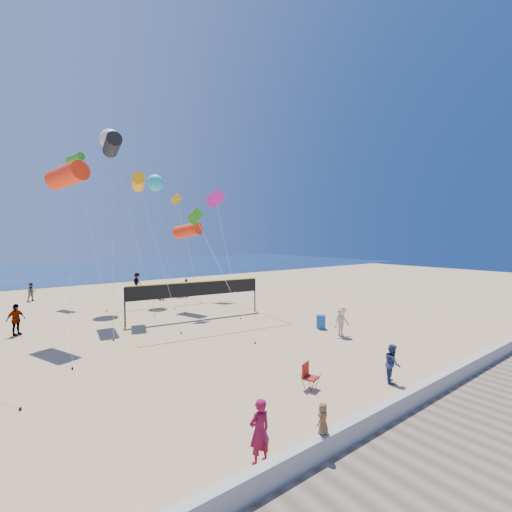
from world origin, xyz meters
TOP-DOWN VIEW (x-y plane):
  - ground at (0.00, 0.00)m, footprint 120.00×120.00m
  - ocean at (0.00, 62.00)m, footprint 140.00×50.00m
  - seawall at (0.00, -3.00)m, footprint 32.00×0.30m
  - boardwalk at (0.00, -5.00)m, footprint 32.00×3.60m
  - woman at (-3.19, -2.17)m, footprint 0.63×0.42m
  - toddler at (-1.66, -2.94)m, footprint 0.44×0.34m
  - bystander_a at (4.05, -1.48)m, footprint 0.94×0.91m
  - bystander_b at (7.59, 3.90)m, footprint 1.19×0.75m
  - far_person_0 at (-7.65, 15.66)m, footprint 1.17×0.96m
  - far_person_1 at (3.74, 21.82)m, footprint 1.30×1.24m
  - far_person_2 at (6.41, 22.06)m, footprint 0.49×0.68m
  - far_person_3 at (-6.03, 28.23)m, footprint 0.89×0.75m
  - far_person_4 at (3.87, 29.25)m, footprint 0.97×1.35m
  - camp_chair at (0.95, 0.14)m, footprint 0.66×0.77m
  - trash_barrel at (7.90, 5.78)m, footprint 0.64×0.64m
  - volleyball_net at (2.88, 13.13)m, footprint 11.06×10.93m
  - kite_0 at (-5.03, 13.62)m, footprint 2.15×7.46m
  - kite_1 at (-1.57, 17.29)m, footprint 2.50×7.64m
  - kite_2 at (-0.09, 16.21)m, footprint 1.48×7.36m
  - kite_4 at (3.49, 13.86)m, footprint 1.68×8.85m
  - kite_5 at (8.48, 19.78)m, footprint 4.29×9.64m
  - kite_6 at (-0.43, 22.21)m, footprint 2.38×7.70m
  - kite_7 at (3.17, 21.53)m, footprint 1.90×5.82m
  - kite_8 at (-2.50, 26.02)m, footprint 1.55×7.78m
  - kite_9 at (6.76, 24.64)m, footprint 1.68×7.37m
  - kite_10 at (3.90, 16.50)m, footprint 1.96×2.90m

SIDE VIEW (x-z plane):
  - ground at x=0.00m, z-range 0.00..0.00m
  - ocean at x=0.00m, z-range 0.00..0.03m
  - boardwalk at x=0.00m, z-range 0.00..0.03m
  - seawall at x=0.00m, z-range 0.00..0.60m
  - trash_barrel at x=7.90m, z-range 0.00..0.86m
  - camp_chair at x=0.95m, z-range 0.01..1.10m
  - far_person_1 at x=3.74m, z-range 0.00..1.47m
  - bystander_a at x=4.05m, z-range 0.00..1.53m
  - far_person_3 at x=-6.03m, z-range 0.00..1.66m
  - woman at x=-3.19m, z-range 0.00..1.68m
  - far_person_2 at x=6.41m, z-range 0.00..1.73m
  - bystander_b at x=7.59m, z-range 0.00..1.77m
  - far_person_0 at x=-7.65m, z-range 0.00..1.87m
  - far_person_4 at x=3.87m, z-range 0.00..1.89m
  - toddler at x=-1.66m, z-range 0.60..1.42m
  - volleyball_net at x=2.88m, z-range 0.51..3.15m
  - kite_10 at x=3.90m, z-range 2.84..9.87m
  - kite_4 at x=3.49m, z-range 2.79..10.92m
  - kite_9 at x=6.76m, z-range 3.75..14.28m
  - kite_5 at x=8.48m, z-range 3.86..14.47m
  - kite_0 at x=-5.03m, z-range 4.30..14.43m
  - kite_2 at x=-0.09m, z-range 4.60..14.99m
  - kite_7 at x=3.17m, z-range 4.99..16.51m
  - kite_1 at x=-1.57m, z-range 5.87..19.02m
  - kite_8 at x=-2.50m, z-range 6.20..19.66m
  - kite_6 at x=-0.43m, z-range 6.62..21.62m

